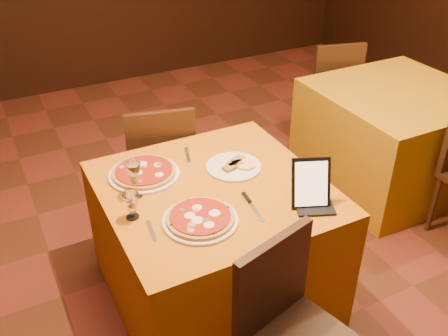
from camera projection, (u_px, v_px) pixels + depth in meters
name	position (u px, v px, depth m)	size (l,w,h in m)	color
floor	(267.00, 281.00, 3.02)	(6.00, 7.00, 0.01)	#5E2D19
main_table	(214.00, 243.00, 2.73)	(1.10, 1.10, 0.75)	#B7680B
side_table	(392.00, 137.00, 3.77)	(1.10, 1.10, 0.75)	#AC770B
chair_main_far	(160.00, 162.00, 3.31)	(0.43, 0.43, 0.91)	black
chair_side_far	(327.00, 89.00, 4.35)	(0.45, 0.45, 0.91)	black
pizza_near	(200.00, 219.00, 2.29)	(0.35, 0.35, 0.03)	white
pizza_far	(144.00, 173.00, 2.62)	(0.37, 0.37, 0.03)	white
cutlet_dish	(234.00, 166.00, 2.68)	(0.30, 0.30, 0.03)	white
wine_glass	(134.00, 180.00, 2.42)	(0.08, 0.08, 0.19)	#E1CB80
water_glass	(132.00, 206.00, 2.29)	(0.08, 0.08, 0.13)	white
tablet	(311.00, 183.00, 2.35)	(0.18, 0.02, 0.24)	black
knife	(253.00, 208.00, 2.38)	(0.22, 0.02, 0.01)	silver
fork_near	(152.00, 231.00, 2.23)	(0.15, 0.02, 0.01)	#BCBCC3
fork_far	(188.00, 155.00, 2.80)	(0.17, 0.02, 0.01)	silver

